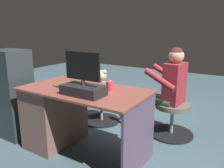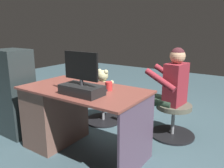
{
  "view_description": "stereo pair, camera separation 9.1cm",
  "coord_description": "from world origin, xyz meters",
  "px_view_note": "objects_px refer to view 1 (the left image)",
  "views": [
    {
      "loc": [
        -1.49,
        2.25,
        1.4
      ],
      "look_at": [
        -0.13,
        0.08,
        0.75
      ],
      "focal_mm": 35.88,
      "sensor_mm": 36.0,
      "label": 1
    },
    {
      "loc": [
        -1.57,
        2.2,
        1.4
      ],
      "look_at": [
        -0.13,
        0.08,
        0.75
      ],
      "focal_mm": 35.88,
      "sensor_mm": 36.0,
      "label": 2
    }
  ],
  "objects_px": {
    "computer_mouse": "(74,83)",
    "teddy_bear": "(102,83)",
    "monitor": "(83,84)",
    "keyboard": "(93,87)",
    "person": "(168,85)",
    "cup": "(110,86)",
    "visitor_chair": "(172,117)",
    "tv_remote": "(73,88)",
    "office_chair_teddy": "(102,106)",
    "desk": "(61,113)"
  },
  "relations": [
    {
      "from": "computer_mouse",
      "to": "teddy_bear",
      "type": "bearing_deg",
      "value": -79.63
    },
    {
      "from": "monitor",
      "to": "keyboard",
      "type": "bearing_deg",
      "value": -74.46
    },
    {
      "from": "monitor",
      "to": "person",
      "type": "distance_m",
      "value": 1.23
    },
    {
      "from": "keyboard",
      "to": "cup",
      "type": "xyz_separation_m",
      "value": [
        -0.2,
        -0.03,
        0.04
      ]
    },
    {
      "from": "monitor",
      "to": "teddy_bear",
      "type": "distance_m",
      "value": 1.15
    },
    {
      "from": "visitor_chair",
      "to": "keyboard",
      "type": "bearing_deg",
      "value": 54.53
    },
    {
      "from": "cup",
      "to": "tv_remote",
      "type": "xyz_separation_m",
      "value": [
        0.36,
        0.17,
        -0.04
      ]
    },
    {
      "from": "office_chair_teddy",
      "to": "visitor_chair",
      "type": "distance_m",
      "value": 1.06
    },
    {
      "from": "teddy_bear",
      "to": "cup",
      "type": "bearing_deg",
      "value": 129.87
    },
    {
      "from": "person",
      "to": "cup",
      "type": "bearing_deg",
      "value": 67.68
    },
    {
      "from": "tv_remote",
      "to": "office_chair_teddy",
      "type": "distance_m",
      "value": 1.07
    },
    {
      "from": "office_chair_teddy",
      "to": "monitor",
      "type": "bearing_deg",
      "value": 115.84
    },
    {
      "from": "desk",
      "to": "office_chair_teddy",
      "type": "distance_m",
      "value": 0.84
    },
    {
      "from": "monitor",
      "to": "computer_mouse",
      "type": "relative_size",
      "value": 4.46
    },
    {
      "from": "monitor",
      "to": "cup",
      "type": "distance_m",
      "value": 0.31
    },
    {
      "from": "desk",
      "to": "visitor_chair",
      "type": "distance_m",
      "value": 1.44
    },
    {
      "from": "office_chair_teddy",
      "to": "visitor_chair",
      "type": "xyz_separation_m",
      "value": [
        -1.05,
        -0.13,
        -0.0
      ]
    },
    {
      "from": "office_chair_teddy",
      "to": "teddy_bear",
      "type": "height_order",
      "value": "teddy_bear"
    },
    {
      "from": "monitor",
      "to": "visitor_chair",
      "type": "height_order",
      "value": "monitor"
    },
    {
      "from": "teddy_bear",
      "to": "visitor_chair",
      "type": "xyz_separation_m",
      "value": [
        -1.05,
        -0.12,
        -0.36
      ]
    },
    {
      "from": "monitor",
      "to": "keyboard",
      "type": "height_order",
      "value": "monitor"
    },
    {
      "from": "monitor",
      "to": "cup",
      "type": "xyz_separation_m",
      "value": [
        -0.13,
        -0.27,
        -0.06
      ]
    },
    {
      "from": "tv_remote",
      "to": "office_chair_teddy",
      "type": "relative_size",
      "value": 0.27
    },
    {
      "from": "computer_mouse",
      "to": "office_chair_teddy",
      "type": "bearing_deg",
      "value": -79.46
    },
    {
      "from": "keyboard",
      "to": "monitor",
      "type": "bearing_deg",
      "value": 105.54
    },
    {
      "from": "desk",
      "to": "teddy_bear",
      "type": "height_order",
      "value": "teddy_bear"
    },
    {
      "from": "keyboard",
      "to": "person",
      "type": "xyz_separation_m",
      "value": [
        -0.55,
        -0.88,
        -0.09
      ]
    },
    {
      "from": "keyboard",
      "to": "computer_mouse",
      "type": "height_order",
      "value": "computer_mouse"
    },
    {
      "from": "office_chair_teddy",
      "to": "person",
      "type": "height_order",
      "value": "person"
    },
    {
      "from": "monitor",
      "to": "office_chair_teddy",
      "type": "distance_m",
      "value": 1.27
    },
    {
      "from": "cup",
      "to": "monitor",
      "type": "bearing_deg",
      "value": 63.9
    },
    {
      "from": "cup",
      "to": "office_chair_teddy",
      "type": "height_order",
      "value": "cup"
    },
    {
      "from": "tv_remote",
      "to": "visitor_chair",
      "type": "distance_m",
      "value": 1.4
    },
    {
      "from": "visitor_chair",
      "to": "desk",
      "type": "bearing_deg",
      "value": 41.87
    },
    {
      "from": "computer_mouse",
      "to": "person",
      "type": "bearing_deg",
      "value": -133.38
    },
    {
      "from": "cup",
      "to": "visitor_chair",
      "type": "xyz_separation_m",
      "value": [
        -0.43,
        -0.86,
        -0.56
      ]
    },
    {
      "from": "cup",
      "to": "tv_remote",
      "type": "relative_size",
      "value": 0.63
    },
    {
      "from": "monitor",
      "to": "teddy_bear",
      "type": "bearing_deg",
      "value": -64.44
    },
    {
      "from": "cup",
      "to": "teddy_bear",
      "type": "height_order",
      "value": "cup"
    },
    {
      "from": "desk",
      "to": "teddy_bear",
      "type": "distance_m",
      "value": 0.86
    },
    {
      "from": "visitor_chair",
      "to": "monitor",
      "type": "bearing_deg",
      "value": 63.45
    },
    {
      "from": "computer_mouse",
      "to": "teddy_bear",
      "type": "height_order",
      "value": "teddy_bear"
    },
    {
      "from": "office_chair_teddy",
      "to": "cup",
      "type": "bearing_deg",
      "value": 130.36
    },
    {
      "from": "visitor_chair",
      "to": "computer_mouse",
      "type": "bearing_deg",
      "value": 44.2
    },
    {
      "from": "computer_mouse",
      "to": "person",
      "type": "height_order",
      "value": "person"
    },
    {
      "from": "monitor",
      "to": "cup",
      "type": "relative_size",
      "value": 4.56
    },
    {
      "from": "tv_remote",
      "to": "person",
      "type": "relative_size",
      "value": 0.13
    },
    {
      "from": "keyboard",
      "to": "teddy_bear",
      "type": "distance_m",
      "value": 0.89
    },
    {
      "from": "monitor",
      "to": "teddy_bear",
      "type": "xyz_separation_m",
      "value": [
        0.48,
        -1.01,
        -0.26
      ]
    },
    {
      "from": "person",
      "to": "monitor",
      "type": "bearing_deg",
      "value": 66.74
    }
  ]
}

